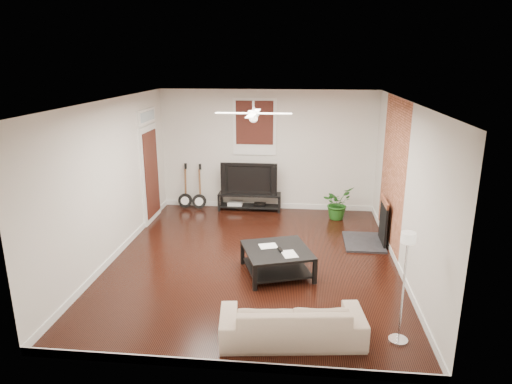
# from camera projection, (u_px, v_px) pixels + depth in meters

# --- Properties ---
(room) EXTENTS (5.01, 6.01, 2.81)m
(room) POSITION_uv_depth(u_px,v_px,m) (254.00, 184.00, 7.69)
(room) COLOR black
(room) RESTS_ON ground
(brick_accent) EXTENTS (0.02, 2.20, 2.80)m
(brick_accent) POSITION_uv_depth(u_px,v_px,m) (393.00, 174.00, 8.40)
(brick_accent) COLOR #985031
(brick_accent) RESTS_ON floor
(fireplace) EXTENTS (0.80, 1.10, 0.92)m
(fireplace) POSITION_uv_depth(u_px,v_px,m) (373.00, 221.00, 8.69)
(fireplace) COLOR black
(fireplace) RESTS_ON floor
(window_back) EXTENTS (1.00, 0.06, 1.30)m
(window_back) POSITION_uv_depth(u_px,v_px,m) (255.00, 127.00, 10.40)
(window_back) COLOR black
(window_back) RESTS_ON wall_back
(door_left) EXTENTS (0.08, 1.00, 2.50)m
(door_left) POSITION_uv_depth(u_px,v_px,m) (150.00, 165.00, 9.79)
(door_left) COLOR white
(door_left) RESTS_ON wall_left
(tv_stand) EXTENTS (1.46, 0.39, 0.41)m
(tv_stand) POSITION_uv_depth(u_px,v_px,m) (250.00, 202.00, 10.72)
(tv_stand) COLOR black
(tv_stand) RESTS_ON floor
(tv) EXTENTS (1.31, 0.17, 0.76)m
(tv) POSITION_uv_depth(u_px,v_px,m) (250.00, 178.00, 10.57)
(tv) COLOR black
(tv) RESTS_ON tv_stand
(coffee_table) EXTENTS (1.32, 1.32, 0.44)m
(coffee_table) POSITION_uv_depth(u_px,v_px,m) (277.00, 261.00, 7.52)
(coffee_table) COLOR black
(coffee_table) RESTS_ON floor
(sofa) EXTENTS (1.89, 0.92, 0.53)m
(sofa) POSITION_uv_depth(u_px,v_px,m) (292.00, 321.00, 5.72)
(sofa) COLOR #BFAD8F
(sofa) RESTS_ON floor
(floor_lamp) EXTENTS (0.27, 0.27, 1.48)m
(floor_lamp) POSITION_uv_depth(u_px,v_px,m) (403.00, 288.00, 5.55)
(floor_lamp) COLOR white
(floor_lamp) RESTS_ON floor
(potted_plant) EXTENTS (0.85, 0.86, 0.72)m
(potted_plant) POSITION_uv_depth(u_px,v_px,m) (337.00, 203.00, 10.10)
(potted_plant) COLOR #205D1A
(potted_plant) RESTS_ON floor
(guitar_left) EXTENTS (0.37, 0.29, 1.09)m
(guitar_left) POSITION_uv_depth(u_px,v_px,m) (185.00, 186.00, 10.75)
(guitar_left) COLOR black
(guitar_left) RESTS_ON floor
(guitar_right) EXTENTS (0.39, 0.32, 1.09)m
(guitar_right) POSITION_uv_depth(u_px,v_px,m) (199.00, 187.00, 10.68)
(guitar_right) COLOR black
(guitar_right) RESTS_ON floor
(ceiling_fan) EXTENTS (1.24, 1.24, 0.32)m
(ceiling_fan) POSITION_uv_depth(u_px,v_px,m) (253.00, 113.00, 7.35)
(ceiling_fan) COLOR white
(ceiling_fan) RESTS_ON ceiling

